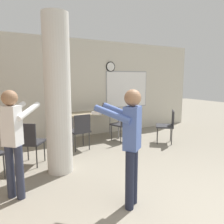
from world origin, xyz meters
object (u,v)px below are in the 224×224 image
bottle_on_table (103,108)px  person_watching_back (14,136)px  chair_near_pillar (30,140)px  chair_table_right (123,123)px  folding_table (93,115)px  person_playing_front (130,139)px  chair_table_left (80,129)px  chair_mid_room (167,124)px

bottle_on_table → person_watching_back: person_watching_back is taller
chair_near_pillar → chair_table_right: (2.48, 0.55, 0.00)m
folding_table → person_watching_back: bearing=-134.8°
bottle_on_table → chair_table_right: 0.79m
chair_table_right → person_watching_back: person_watching_back is taller
bottle_on_table → chair_table_right: bearing=-68.8°
person_playing_front → chair_table_left: bearing=84.0°
chair_near_pillar → chair_mid_room: size_ratio=1.00×
folding_table → person_watching_back: person_watching_back is taller
bottle_on_table → person_watching_back: 3.49m
bottle_on_table → person_playing_front: bearing=-111.2°
chair_near_pillar → person_playing_front: (0.94, -2.09, 0.42)m
chair_mid_room → person_playing_front: 3.16m
folding_table → chair_mid_room: (1.57, -1.27, -0.20)m
bottle_on_table → chair_mid_room: 1.86m
person_playing_front → folding_table: bearing=74.1°
chair_table_right → person_playing_front: (-1.54, -2.64, 0.42)m
bottle_on_table → chair_table_left: bearing=-142.0°
chair_table_right → person_watching_back: bearing=-149.5°
chair_table_left → person_playing_front: person_playing_front is taller
chair_mid_room → person_playing_front: bearing=-142.2°
chair_table_left → chair_table_right: (1.27, 0.14, 0.00)m
person_playing_front → person_watching_back: bearing=143.4°
chair_near_pillar → person_watching_back: 1.24m
folding_table → person_watching_back: size_ratio=0.95×
chair_table_right → person_playing_front: size_ratio=0.55×
folding_table → bottle_on_table: size_ratio=6.31×
person_watching_back → folding_table: bearing=45.2°
folding_table → chair_mid_room: 2.03m
chair_near_pillar → person_watching_back: person_watching_back is taller
bottle_on_table → person_watching_back: (-2.59, -2.33, 0.06)m
folding_table → person_playing_front: (-0.91, -3.19, 0.22)m
chair_near_pillar → chair_table_right: same height
bottle_on_table → chair_near_pillar: 2.56m
person_watching_back → chair_near_pillar: bearing=72.2°
person_watching_back → bottle_on_table: bearing=42.1°
person_playing_front → chair_mid_room: bearing=37.8°
person_watching_back → person_playing_front: (1.30, -0.97, 0.01)m
chair_mid_room → bottle_on_table: bearing=130.9°
folding_table → chair_mid_room: size_ratio=1.70×
folding_table → chair_table_left: 0.96m
bottle_on_table → chair_table_left: (-1.02, -0.80, -0.35)m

